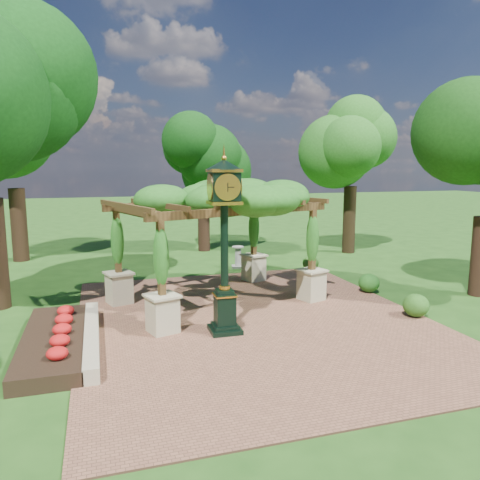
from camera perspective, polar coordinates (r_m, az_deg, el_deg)
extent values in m
plane|color=#1E4714|center=(13.15, 3.27, -11.17)|extent=(120.00, 120.00, 0.00)
cube|color=brown|center=(14.03, 1.83, -9.76)|extent=(10.00, 12.00, 0.04)
cube|color=#C6B793|center=(12.81, -17.63, -11.19)|extent=(0.35, 5.00, 0.40)
cube|color=red|center=(12.87, -21.71, -11.42)|extent=(1.50, 5.00, 0.36)
cube|color=black|center=(13.05, -1.86, -10.84)|extent=(0.85, 0.85, 0.13)
cube|color=black|center=(12.87, -1.87, -8.48)|extent=(0.53, 0.53, 0.94)
cube|color=gold|center=(12.75, -1.88, -6.70)|extent=(0.60, 0.60, 0.04)
cylinder|color=black|center=(12.45, -1.91, -0.68)|extent=(0.21, 0.21, 2.40)
cube|color=black|center=(12.29, -1.95, 6.52)|extent=(0.75, 0.75, 0.73)
cylinder|color=silver|center=(11.92, -1.52, 6.45)|extent=(0.63, 0.05, 0.63)
cone|color=black|center=(12.27, -1.96, 9.20)|extent=(0.96, 0.96, 0.26)
sphere|color=gold|center=(12.28, -1.97, 9.93)|extent=(0.15, 0.15, 0.15)
cube|color=#C1B88F|center=(13.07, -9.42, -8.92)|extent=(0.90, 0.90, 0.99)
cube|color=#51391B|center=(12.68, -9.60, -2.15)|extent=(0.22, 0.22, 2.04)
cube|color=#C1B88F|center=(16.09, 8.69, -5.48)|extent=(0.90, 0.90, 0.99)
cube|color=#51391B|center=(15.77, 8.83, 0.05)|extent=(0.22, 0.22, 2.04)
cube|color=#C1B88F|center=(16.02, -14.51, -5.73)|extent=(0.90, 0.90, 0.99)
cube|color=#51391B|center=(15.70, -14.73, -0.18)|extent=(0.22, 0.22, 2.04)
cube|color=#C1B88F|center=(18.56, 1.68, -3.43)|extent=(0.90, 0.90, 0.99)
cube|color=#51391B|center=(18.29, 1.70, 1.38)|extent=(0.22, 0.22, 2.04)
cube|color=#51391B|center=(13.89, 0.63, 3.56)|extent=(6.14, 2.07, 0.24)
cube|color=#51391B|center=(16.69, -5.95, 4.43)|extent=(6.14, 2.07, 0.24)
ellipsoid|color=#24611B|center=(15.24, -2.97, 5.16)|extent=(7.29, 5.70, 1.10)
cube|color=gray|center=(21.08, -0.25, -3.26)|extent=(0.64, 0.64, 0.10)
cylinder|color=gray|center=(20.99, -0.25, -2.08)|extent=(0.33, 0.33, 0.89)
cylinder|color=gray|center=(20.91, -0.25, -0.84)|extent=(0.61, 0.61, 0.05)
ellipsoid|color=#285A19|center=(15.15, 20.65, -7.47)|extent=(0.95, 0.95, 0.69)
ellipsoid|color=#205718|center=(17.50, 15.44, -5.07)|extent=(0.81, 0.81, 0.67)
ellipsoid|color=#2A5819|center=(20.59, 8.60, -2.80)|extent=(0.89, 0.89, 0.63)
cylinder|color=#301E12|center=(24.74, -25.34, 1.68)|extent=(0.74, 0.74, 3.49)
ellipsoid|color=#1E5819|center=(24.64, -26.06, 12.12)|extent=(4.40, 4.40, 5.52)
cylinder|color=black|center=(25.19, -4.43, 1.78)|extent=(0.64, 0.64, 2.74)
ellipsoid|color=#0D350D|center=(25.00, -4.53, 9.84)|extent=(3.73, 3.73, 4.33)
cylinder|color=black|center=(25.19, 13.17, 2.43)|extent=(0.65, 0.65, 3.50)
ellipsoid|color=#245E1A|center=(25.09, 13.55, 12.72)|extent=(3.94, 3.94, 5.52)
cylinder|color=#382016|center=(18.44, 27.24, -1.78)|extent=(0.62, 0.62, 2.80)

